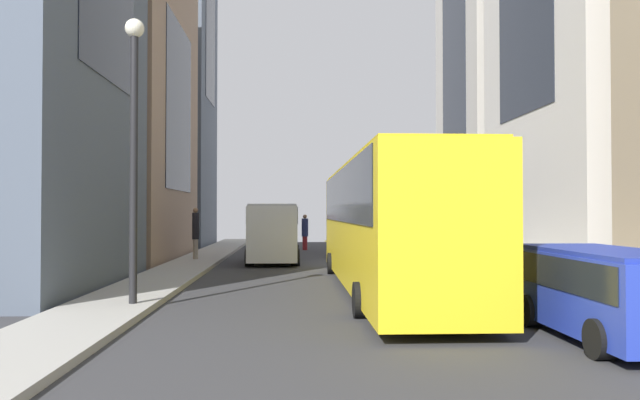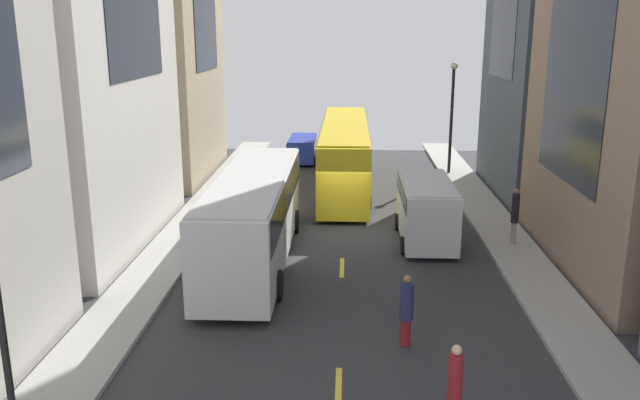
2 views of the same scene
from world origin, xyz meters
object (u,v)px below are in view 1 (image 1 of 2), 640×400
Objects in this scene: city_bus_white at (414,217)px; delivery_van_white at (274,229)px; pedestrian_crossing_near at (305,231)px; pedestrian_walking_far at (294,228)px; traffic_light_near_corner at (417,180)px; car_blue_0 at (607,287)px; streetcar_yellow at (384,216)px; pedestrian_crossing_mid at (196,231)px.

city_bus_white is 2.27× the size of delivery_van_white.
delivery_van_white is at bearing -177.63° from pedestrian_crossing_near.
traffic_light_near_corner reaches higher than pedestrian_walking_far.
streetcar_yellow is at bearing -68.28° from car_blue_0.
pedestrian_crossing_mid is (10.25, 2.09, -0.62)m from city_bus_white.
pedestrian_walking_far is (2.50, -23.08, -0.91)m from streetcar_yellow.
delivery_van_white is at bearing 129.62° from pedestrian_crossing_mid.
city_bus_white is 1.85× the size of traffic_light_near_corner.
traffic_light_near_corner reaches higher than streetcar_yellow.
traffic_light_near_corner is at bearing -103.94° from streetcar_yellow.
traffic_light_near_corner is (-8.65, -1.72, 3.29)m from pedestrian_walking_far.
delivery_van_white is 9.39m from pedestrian_crossing_near.
pedestrian_crossing_near reaches higher than car_blue_0.
delivery_van_white is 3.53m from pedestrian_crossing_mid.
delivery_van_white reaches higher than pedestrian_walking_far.
car_blue_0 is 30.64m from pedestrian_walking_far.
pedestrian_crossing_near is at bearing -79.71° from car_blue_0.
traffic_light_near_corner reaches higher than pedestrian_crossing_mid.
pedestrian_crossing_mid reaches higher than pedestrian_walking_far.
car_blue_0 is 26.22m from pedestrian_crossing_near.
city_bus_white reaches higher than delivery_van_white.
city_bus_white is at bearing -91.48° from car_blue_0.
city_bus_white is 5.57× the size of pedestrian_crossing_near.
car_blue_0 is at bearing -1.51° from pedestrian_walking_far.
city_bus_white is 12.49m from pedestrian_walking_far.
streetcar_yellow reaches higher than pedestrian_crossing_near.
delivery_van_white is 2.26× the size of pedestrian_crossing_mid.
delivery_van_white reaches higher than pedestrian_crossing_near.
delivery_van_white is at bearing -70.01° from streetcar_yellow.
pedestrian_crossing_near is at bearing -84.34° from streetcar_yellow.
pedestrian_walking_far is at bearing -79.99° from car_blue_0.
pedestrian_walking_far is at bearing -150.88° from pedestrian_crossing_mid.
delivery_van_white is 0.82× the size of traffic_light_near_corner.
delivery_van_white reaches higher than pedestrian_crossing_mid.
pedestrian_crossing_near is at bearing -3.17° from pedestrian_walking_far.
delivery_van_white is 2.46× the size of pedestrian_crossing_near.
pedestrian_walking_far is at bearing -93.97° from delivery_van_white.
streetcar_yellow is 18.82m from pedestrian_crossing_near.
pedestrian_crossing_mid is at bearing -60.23° from car_blue_0.
city_bus_white is at bearing 16.30° from pedestrian_walking_far.
pedestrian_crossing_mid is 1.01× the size of pedestrian_walking_far.
car_blue_0 is 32.27m from traffic_light_near_corner.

